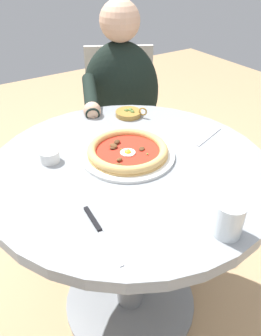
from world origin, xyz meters
TOP-DOWN VIEW (x-y plane):
  - ground_plane at (0.00, 0.00)m, footprint 6.00×6.00m
  - dining_table at (0.00, 0.00)m, footprint 0.89×0.89m
  - pizza_on_plate at (0.04, -0.01)m, footprint 0.30×0.30m
  - water_glass at (-0.38, -0.03)m, footprint 0.07×0.07m
  - steak_knife at (-0.19, 0.22)m, footprint 0.21×0.03m
  - ramekin_capers at (0.14, 0.21)m, footprint 0.06×0.06m
  - olive_pan at (0.29, -0.18)m, footprint 0.11×0.10m
  - fork_utensil at (-0.01, -0.33)m, footprint 0.06×0.16m
  - diner_person at (0.58, -0.32)m, footprint 0.46×0.52m
  - cafe_chair_diner at (0.70, -0.39)m, footprint 0.55×0.55m

SIDE VIEW (x-z plane):
  - ground_plane at x=0.00m, z-range -0.02..0.00m
  - diner_person at x=0.58m, z-range -0.06..1.04m
  - cafe_chair_diner at x=0.70m, z-range 0.09..0.94m
  - dining_table at x=0.00m, z-range 0.18..0.91m
  - fork_utensil at x=-0.01m, z-range 0.73..0.73m
  - steak_knife at x=-0.19m, z-range 0.73..0.73m
  - olive_pan at x=0.29m, z-range 0.72..0.76m
  - pizza_on_plate at x=0.04m, z-range 0.72..0.76m
  - ramekin_capers at x=0.14m, z-range 0.73..0.76m
  - water_glass at x=-0.38m, z-range 0.72..0.81m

